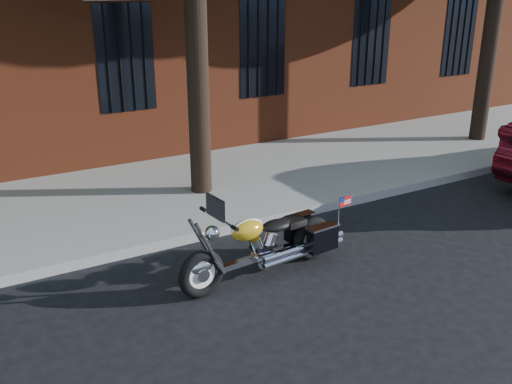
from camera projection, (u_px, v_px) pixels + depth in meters
ground at (261, 274)px, 7.38m from camera, size 120.00×120.00×0.00m
curb at (214, 231)px, 8.47m from camera, size 40.00×0.16×0.15m
sidewalk at (167, 193)px, 10.00m from camera, size 40.00×3.60×0.15m
motorcycle at (268, 245)px, 7.23m from camera, size 2.46×0.82×1.23m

